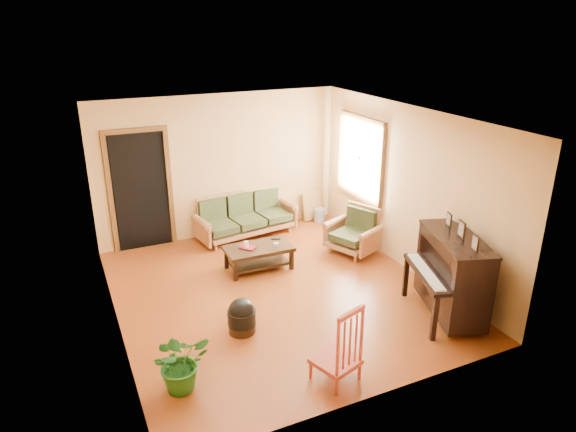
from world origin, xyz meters
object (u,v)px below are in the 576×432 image
footstool (242,320)px  potted_plant (181,362)px  sofa (247,216)px  coffee_table (259,258)px  red_chair (336,343)px  ceramic_crock (320,215)px  armchair (352,231)px  piano (452,277)px

footstool → potted_plant: (-0.97, -0.75, 0.17)m
sofa → coffee_table: sofa is taller
coffee_table → footstool: bearing=-118.8°
red_chair → ceramic_crock: size_ratio=3.57×
sofa → red_chair: size_ratio=1.93×
sofa → coffee_table: bearing=-110.8°
armchair → footstool: size_ratio=2.15×
red_chair → potted_plant: red_chair is taller
sofa → piano: bearing=-75.6°
ceramic_crock → sofa: bearing=-178.3°
coffee_table → armchair: armchair is taller
piano → potted_plant: 3.68m
footstool → coffee_table: bearing=61.2°
sofa → potted_plant: 4.25m
potted_plant → footstool: bearing=37.8°
sofa → red_chair: 4.28m
piano → potted_plant: piano is taller
armchair → ceramic_crock: bearing=60.2°
coffee_table → piano: piano is taller
footstool → red_chair: red_chair is taller
armchair → footstool: 2.96m
piano → footstool: piano is taller
sofa → armchair: size_ratio=2.33×
coffee_table → ceramic_crock: coffee_table is taller
sofa → ceramic_crock: (1.56, 0.05, -0.26)m
piano → ceramic_crock: (0.02, 3.77, -0.44)m
red_chair → coffee_table: bearing=67.3°
sofa → piano: size_ratio=1.42×
piano → coffee_table: bearing=146.7°
red_chair → armchair: bearing=37.4°
armchair → coffee_table: bearing=153.4°
sofa → red_chair: bearing=-105.3°
sofa → red_chair: (-0.54, -4.25, 0.08)m
footstool → red_chair: size_ratio=0.39×
potted_plant → armchair: bearing=32.2°
piano → potted_plant: (-3.68, 0.05, -0.23)m
piano → red_chair: (-2.08, -0.52, -0.10)m
footstool → armchair: bearing=29.9°
footstool → ceramic_crock: bearing=47.4°
sofa → footstool: size_ratio=5.00×
armchair → sofa: bearing=110.4°
piano → footstool: 2.85m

